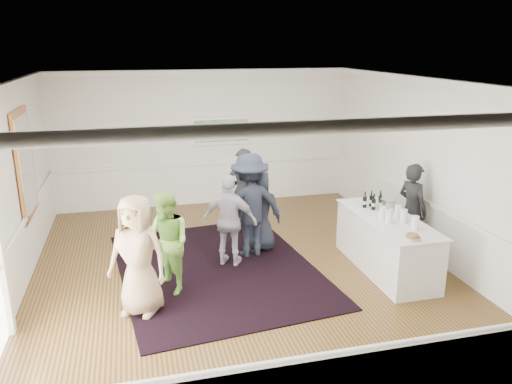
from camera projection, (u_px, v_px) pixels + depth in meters
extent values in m
plane|color=brown|center=(241.00, 272.00, 8.58)|extent=(8.00, 8.00, 0.00)
cube|color=white|center=(239.00, 82.00, 7.66)|extent=(7.00, 8.00, 0.02)
cube|color=white|center=(7.00, 198.00, 7.30)|extent=(0.02, 8.00, 3.20)
cube|color=white|center=(431.00, 169.00, 8.94)|extent=(0.02, 8.00, 3.20)
cube|color=white|center=(204.00, 138.00, 11.83)|extent=(7.00, 0.02, 3.20)
cube|color=white|center=(338.00, 299.00, 4.40)|extent=(7.00, 0.02, 3.20)
cube|color=#D07F3D|center=(25.00, 164.00, 8.46)|extent=(0.04, 1.25, 1.85)
cube|color=white|center=(27.00, 164.00, 8.47)|extent=(0.01, 1.05, 1.65)
cube|color=white|center=(221.00, 131.00, 11.83)|extent=(1.44, 0.05, 0.66)
cube|color=#246230|center=(221.00, 131.00, 11.80)|extent=(1.30, 0.01, 0.52)
cube|color=black|center=(217.00, 268.00, 8.67)|extent=(3.66, 4.55, 0.02)
cube|color=silver|center=(386.00, 244.00, 8.54)|extent=(0.83, 2.29, 0.94)
cube|color=silver|center=(388.00, 218.00, 8.41)|extent=(0.89, 2.35, 0.02)
imported|color=black|center=(412.00, 209.00, 9.08)|extent=(0.57, 0.72, 1.72)
imported|color=tan|center=(138.00, 255.00, 7.05)|extent=(1.03, 0.90, 1.78)
imported|color=#89CC51|center=(167.00, 243.00, 7.67)|extent=(0.93, 0.99, 1.63)
imported|color=#B6B0C5|center=(230.00, 221.00, 8.63)|extent=(1.03, 0.80, 1.64)
imported|color=#1D2331|center=(250.00, 205.00, 9.00)|extent=(1.33, 0.89, 1.92)
imported|color=black|center=(243.00, 191.00, 10.13)|extent=(0.65, 0.43, 1.77)
imported|color=#1D2331|center=(260.00, 210.00, 9.32)|extent=(0.87, 0.70, 1.54)
cylinder|color=#70BE44|center=(389.00, 216.00, 8.11)|extent=(0.12, 0.12, 0.24)
cylinder|color=#CA3B5D|center=(403.00, 216.00, 8.14)|extent=(0.12, 0.12, 0.24)
cylinder|color=#7CA73B|center=(382.00, 213.00, 8.28)|extent=(0.12, 0.12, 0.24)
cylinder|color=white|center=(415.00, 222.00, 7.82)|extent=(0.12, 0.12, 0.24)
cylinder|color=silver|center=(398.00, 212.00, 8.32)|extent=(0.12, 0.12, 0.24)
cylinder|color=silver|center=(387.00, 206.00, 8.63)|extent=(0.26, 0.26, 0.25)
imported|color=white|center=(413.00, 237.00, 7.46)|extent=(0.24, 0.24, 0.06)
cylinder|color=#95663B|center=(413.00, 236.00, 7.45)|extent=(0.19, 0.19, 0.04)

